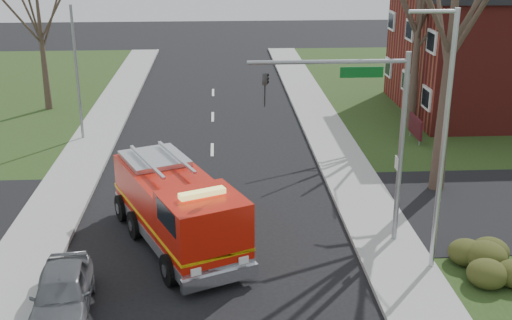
{
  "coord_description": "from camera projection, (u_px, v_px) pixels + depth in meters",
  "views": [
    {
      "loc": [
        0.39,
        -18.63,
        10.5
      ],
      "look_at": [
        1.79,
        4.85,
        2.0
      ],
      "focal_mm": 45.0,
      "sensor_mm": 36.0,
      "label": 1
    }
  ],
  "objects": [
    {
      "name": "sidewalk_right",
      "position": [
        397.0,
        261.0,
        21.36
      ],
      "size": [
        2.4,
        80.0,
        0.15
      ],
      "primitive_type": "cube",
      "color": "#979791",
      "rests_on": "ground"
    },
    {
      "name": "parked_car_maroon",
      "position": [
        62.0,
        293.0,
        18.32
      ],
      "size": [
        2.06,
        4.2,
        1.38
      ],
      "primitive_type": "imported",
      "rotation": [
        0.0,
        0.0,
        0.11
      ],
      "color": "#5B5E62",
      "rests_on": "ground"
    },
    {
      "name": "hedge_corner",
      "position": [
        493.0,
        260.0,
        20.41
      ],
      "size": [
        2.8,
        2.0,
        0.9
      ],
      "primitive_type": "ellipsoid",
      "color": "#2C3613",
      "rests_on": "lawn_right"
    },
    {
      "name": "health_center_sign",
      "position": [
        416.0,
        127.0,
        33.06
      ],
      "size": [
        0.12,
        2.0,
        1.4
      ],
      "color": "#420F17",
      "rests_on": "ground"
    },
    {
      "name": "fire_engine",
      "position": [
        178.0,
        211.0,
        22.16
      ],
      "size": [
        5.14,
        7.6,
        2.91
      ],
      "rotation": [
        0.0,
        0.0,
        0.41
      ],
      "color": "#BC1508",
      "rests_on": "ground"
    },
    {
      "name": "ground",
      "position": [
        210.0,
        268.0,
        21.04
      ],
      "size": [
        120.0,
        120.0,
        0.0
      ],
      "primitive_type": "plane",
      "color": "black",
      "rests_on": "ground"
    },
    {
      "name": "bare_tree_left",
      "position": [
        39.0,
        19.0,
        37.37
      ],
      "size": [
        4.5,
        4.5,
        9.0
      ],
      "color": "#372920",
      "rests_on": "ground"
    },
    {
      "name": "utility_pole_far",
      "position": [
        77.0,
        75.0,
        32.61
      ],
      "size": [
        0.14,
        0.14,
        7.0
      ],
      "primitive_type": "cylinder",
      "color": "gray",
      "rests_on": "ground"
    },
    {
      "name": "streetlight_pole",
      "position": [
        442.0,
        137.0,
        19.42
      ],
      "size": [
        1.48,
        0.16,
        8.4
      ],
      "color": "#B7BABF",
      "rests_on": "ground"
    },
    {
      "name": "bare_tree_far",
      "position": [
        420.0,
        10.0,
        33.53
      ],
      "size": [
        5.25,
        5.25,
        10.5
      ],
      "color": "#372920",
      "rests_on": "ground"
    },
    {
      "name": "traffic_signal_mast",
      "position": [
        365.0,
        115.0,
        21.14
      ],
      "size": [
        5.29,
        0.18,
        6.8
      ],
      "color": "gray",
      "rests_on": "ground"
    },
    {
      "name": "sidewalk_left",
      "position": [
        18.0,
        272.0,
        20.67
      ],
      "size": [
        2.4,
        80.0,
        0.15
      ],
      "primitive_type": "cube",
      "color": "#979791",
      "rests_on": "ground"
    },
    {
      "name": "bare_tree_near",
      "position": [
        454.0,
        14.0,
        24.68
      ],
      "size": [
        6.0,
        6.0,
        12.0
      ],
      "color": "#372920",
      "rests_on": "ground"
    }
  ]
}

